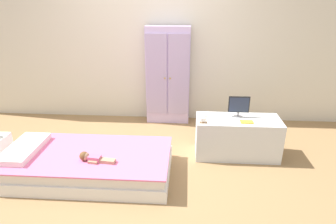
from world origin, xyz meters
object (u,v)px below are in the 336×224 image
Objects in this scene: tv_stand at (237,137)px; tv_monitor at (239,105)px; bed at (89,164)px; rocking_horse_toy at (204,119)px; book_yellow at (247,122)px; doll at (91,158)px; wardrobe at (168,76)px.

tv_stand is 3.89× the size of tv_monitor.
tv_stand is 0.40m from tv_monitor.
bed is 1.41m from rocking_horse_toy.
tv_monitor is at bearing 114.17° from book_yellow.
rocking_horse_toy is at bearing 24.34° from doll.
book_yellow is (0.08, -0.10, 0.26)m from tv_stand.
doll is (0.09, -0.15, 0.17)m from bed.
bed is 1.84m from wardrobe.
wardrobe reaches higher than bed.
book_yellow reaches higher than bed.
book_yellow is (1.71, 0.59, 0.20)m from doll.
wardrobe is 13.93× the size of rocking_horse_toy.
wardrobe is 1.32m from tv_monitor.
bed is 0.24m from doll.
book_yellow reaches higher than tv_stand.
doll is at bearing -155.66° from rocking_horse_toy.
bed is 1.80× the size of tv_stand.
doll is at bearing -112.48° from wardrobe.
doll is 1.83m from tv_monitor.
doll is 3.69× the size of rocking_horse_toy.
tv_monitor is (-0.00, 0.07, 0.40)m from tv_stand.
tv_stand reaches higher than doll.
tv_monitor is 1.78× the size of book_yellow.
wardrobe reaches higher than doll.
tv_monitor is at bearing 90.76° from tv_stand.
book_yellow is at bearing 13.87° from bed.
book_yellow is (1.01, -1.11, -0.24)m from wardrobe.
book_yellow is at bearing -47.69° from wardrobe.
tv_monitor is at bearing 27.16° from rocking_horse_toy.
bed is at bearing 120.93° from doll.
bed is at bearing -162.95° from rocking_horse_toy.
doll is at bearing -157.09° from tv_stand.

